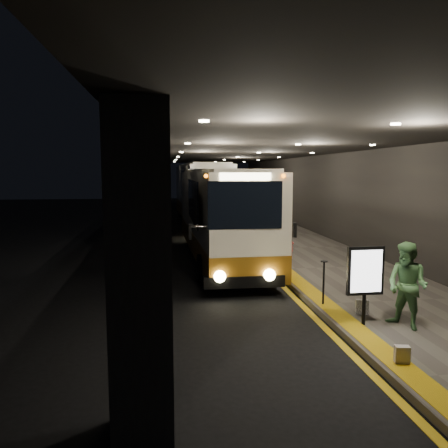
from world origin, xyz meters
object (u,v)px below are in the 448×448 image
coach_main (220,218)px  coach_second (201,196)px  stanchion_post (324,283)px  passenger_boarding (288,246)px  bag_plain (402,355)px  passenger_waiting_green (407,286)px  info_sign (365,272)px  bag_polka (362,307)px

coach_main → coach_second: (0.22, 12.93, 0.21)m
coach_second → stanchion_post: bearing=-87.5°
coach_main → passenger_boarding: size_ratio=6.26×
coach_main → bag_plain: size_ratio=36.04×
coach_main → bag_plain: bearing=-80.7°
passenger_boarding → stanchion_post: (-0.04, -3.53, -0.34)m
coach_main → stanchion_post: size_ratio=10.08×
passenger_boarding → passenger_waiting_green: passenger_waiting_green is taller
bag_plain → stanchion_post: stanchion_post is taller
coach_main → passenger_waiting_green: 9.03m
info_sign → stanchion_post: (-0.36, 1.55, -0.62)m
info_sign → coach_main: bearing=103.5°
passenger_waiting_green → info_sign: passenger_waiting_green is taller
bag_plain → passenger_boarding: bearing=91.0°
bag_polka → coach_second: bearing=96.3°
info_sign → bag_polka: bearing=66.1°
coach_main → bag_polka: 8.01m
passenger_waiting_green → bag_plain: 2.08m
coach_main → passenger_boarding: coach_main is taller
coach_second → info_sign: 21.22m
passenger_waiting_green → bag_plain: bearing=-61.0°
coach_main → bag_polka: (2.48, -7.49, -1.35)m
passenger_waiting_green → bag_polka: bearing=178.6°
bag_plain → stanchion_post: (-0.17, 3.50, 0.40)m
coach_main → passenger_waiting_green: size_ratio=6.02×
passenger_waiting_green → passenger_boarding: bearing=162.6°
coach_main → stanchion_post: bearing=-76.4°
passenger_waiting_green → stanchion_post: passenger_waiting_green is taller
stanchion_post → bag_polka: bearing=-52.7°
passenger_boarding → coach_main: bearing=26.7°
coach_main → passenger_boarding: bearing=-60.8°
coach_second → passenger_waiting_green: bearing=-84.8°
passenger_boarding → coach_second: bearing=1.5°
passenger_boarding → bag_polka: passenger_boarding is taller
coach_second → passenger_waiting_green: 21.62m
info_sign → passenger_waiting_green: bearing=-21.9°
coach_main → passenger_boarding: (1.88, -3.12, -0.63)m
coach_second → bag_polka: bearing=-85.9°
passenger_boarding → bag_plain: bearing=176.6°
bag_polka → info_sign: (-0.29, -0.70, 1.01)m
coach_second → stanchion_post: size_ratio=11.27×
passenger_waiting_green → info_sign: size_ratio=1.07×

